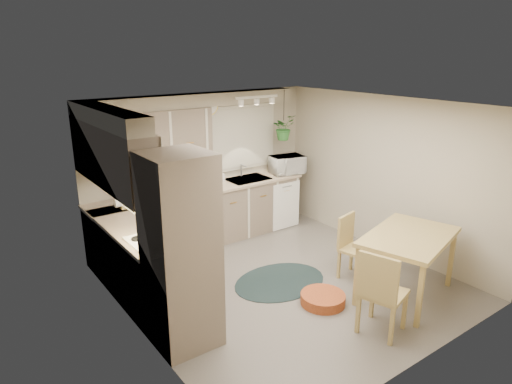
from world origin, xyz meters
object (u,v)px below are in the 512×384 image
chair_left (383,291)px  pet_bed (323,299)px  microwave (287,163)px  braided_rug (280,281)px  chair_back (357,248)px  dining_table (406,265)px

chair_left → pet_bed: bearing=172.1°
microwave → braided_rug: bearing=-121.5°
braided_rug → pet_bed: size_ratio=2.38×
chair_back → braided_rug: 1.15m
chair_back → chair_left: bearing=41.8°
dining_table → chair_left: bearing=-158.9°
dining_table → microwave: bearing=81.9°
microwave → chair_left: bearing=-101.4°
dining_table → microwave: (0.41, 2.87, 0.71)m
chair_back → microwave: microwave is taller
dining_table → pet_bed: dining_table is taller
pet_bed → microwave: size_ratio=0.98×
braided_rug → microwave: 2.50m
chair_back → microwave: (0.56, 2.18, 0.69)m
chair_left → microwave: microwave is taller
chair_back → braided_rug: (-0.93, 0.52, -0.44)m
chair_back → microwave: 2.36m
chair_back → pet_bed: chair_back is taller
dining_table → chair_left: chair_left is taller
dining_table → chair_left: 0.93m
pet_bed → microwave: (1.40, 2.42, 1.07)m
chair_left → microwave: 3.51m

